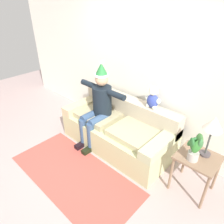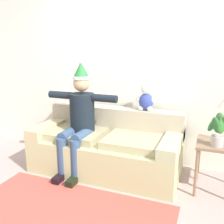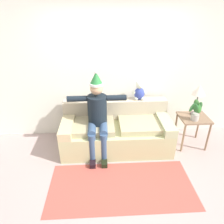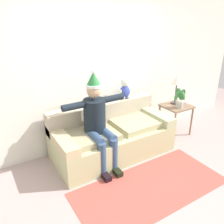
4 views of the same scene
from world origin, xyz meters
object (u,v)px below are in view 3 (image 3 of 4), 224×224
Objects in this scene: table_lamp at (199,92)px; potted_plant at (196,110)px; teddy_bear at (139,91)px; side_table at (193,122)px; couch at (116,130)px; person_seated at (97,114)px.

table_lamp is 1.50× the size of potted_plant.
teddy_bear reaches higher than side_table.
potted_plant is (-0.04, -0.10, 0.30)m from side_table.
potted_plant is at bearing -112.88° from table_lamp.
side_table is (1.45, -0.06, 0.18)m from couch.
side_table is at bearing -112.81° from table_lamp.
teddy_bear reaches higher than table_lamp.
side_table is 1.57× the size of potted_plant.
potted_plant is (1.40, -0.17, 0.48)m from couch.
side_table is 0.58m from table_lamp.
couch is 5.14× the size of potted_plant.
potted_plant reaches higher than couch.
teddy_bear is 1.07m from potted_plant.
person_seated is 3.93× the size of potted_plant.
couch is at bearing -147.52° from teddy_bear.
person_seated reaches higher than couch.
person_seated is at bearing -154.70° from couch.
potted_plant is (0.94, -0.46, -0.19)m from teddy_bear.
side_table is at bearing -2.46° from couch.
potted_plant is at bearing -0.11° from person_seated.
teddy_bear reaches higher than potted_plant.
person_seated reaches higher than side_table.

